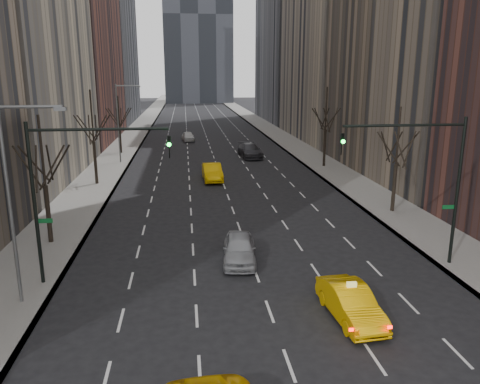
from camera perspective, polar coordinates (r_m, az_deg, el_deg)
name	(u,v)px	position (r m, az deg, el deg)	size (l,w,h in m)	color
sidewalk_left	(133,136)	(81.71, -12.87, 6.70)	(4.50, 320.00, 0.15)	slate
sidewalk_right	(276,134)	(82.76, 4.37, 7.11)	(4.50, 320.00, 0.15)	slate
tree_lw_b	(45,186)	(30.55, -22.65, 0.70)	(3.36, 3.50, 7.82)	black
tree_lw_c	(94,143)	(45.83, -17.39, 5.75)	(3.36, 3.50, 8.74)	black
tree_lw_d	(120,127)	(63.53, -14.47, 7.71)	(3.36, 3.50, 7.36)	black
tree_rw_b	(396,165)	(36.70, 18.47, 3.19)	(3.36, 3.50, 7.82)	black
tree_rw_c	(325,131)	(53.29, 10.36, 7.27)	(3.36, 3.50, 8.74)	black
traffic_mast_left	(69,177)	(23.77, -20.16, 1.70)	(6.69, 0.39, 8.00)	black
traffic_mast_right	(430,168)	(26.33, 22.12, 2.67)	(6.69, 0.39, 8.00)	black
streetlight_near	(16,185)	(22.36, -25.65, 0.76)	(2.83, 0.22, 9.00)	slate
streetlight_far	(121,115)	(56.27, -14.33, 9.04)	(2.83, 0.22, 9.00)	slate
taxi_sedan	(350,303)	(21.16, 13.32, -13.00)	(1.57, 4.49, 1.48)	#FFB905
silver_sedan_ahead	(239,249)	(26.38, -0.08, -6.92)	(1.81, 4.50, 1.53)	gray
far_taxi	(212,172)	(46.34, -3.41, 2.44)	(1.76, 5.05, 1.66)	#FFBE05
far_suv_grey	(250,151)	(59.19, 1.23, 5.07)	(2.41, 5.93, 1.72)	#323137
far_car_white	(188,136)	(74.26, -6.35, 6.75)	(1.72, 4.29, 1.46)	silver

